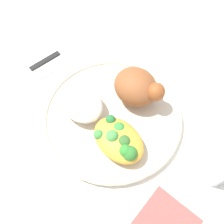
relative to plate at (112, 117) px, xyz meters
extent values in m
plane|color=white|center=(0.00, 0.00, -0.01)|extent=(2.00, 2.00, 0.00)
cylinder|color=beige|center=(0.00, 0.00, 0.00)|extent=(0.28, 0.28, 0.02)
torus|color=beige|center=(0.00, 0.00, 0.00)|extent=(0.29, 0.29, 0.01)
ellipsoid|color=brown|center=(0.00, 0.07, 0.04)|extent=(0.09, 0.08, 0.07)
sphere|color=brown|center=(0.04, 0.08, 0.06)|extent=(0.04, 0.04, 0.04)
ellipsoid|color=white|center=(-0.05, -0.04, 0.03)|extent=(0.10, 0.08, 0.04)
ellipsoid|color=gold|center=(0.06, -0.03, 0.03)|extent=(0.11, 0.08, 0.04)
sphere|color=#32862F|center=(0.08, -0.04, 0.04)|extent=(0.02, 0.02, 0.02)
sphere|color=#37682C|center=(0.07, -0.03, 0.04)|extent=(0.03, 0.03, 0.03)
sphere|color=#439141|center=(0.02, -0.06, 0.04)|extent=(0.02, 0.02, 0.02)
sphere|color=#499846|center=(0.05, -0.04, 0.04)|extent=(0.02, 0.02, 0.02)
sphere|color=#31792D|center=(0.09, -0.04, 0.04)|extent=(0.03, 0.03, 0.03)
sphere|color=#256F32|center=(0.02, -0.02, 0.04)|extent=(0.02, 0.02, 0.02)
sphere|color=green|center=(0.04, -0.02, 0.03)|extent=(0.03, 0.03, 0.03)
cube|color=silver|center=(-0.19, -0.01, -0.01)|extent=(0.02, 0.11, 0.01)
cube|color=silver|center=(-0.18, 0.06, -0.01)|extent=(0.02, 0.04, 0.00)
cube|color=black|center=(-0.22, -0.01, -0.01)|extent=(0.02, 0.08, 0.01)
cube|color=silver|center=(-0.22, 0.08, -0.01)|extent=(0.03, 0.11, 0.00)
cylinder|color=silver|center=(0.20, 0.06, 0.03)|extent=(0.07, 0.07, 0.09)
camera|label=1|loc=(0.19, -0.18, 0.50)|focal=43.38mm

